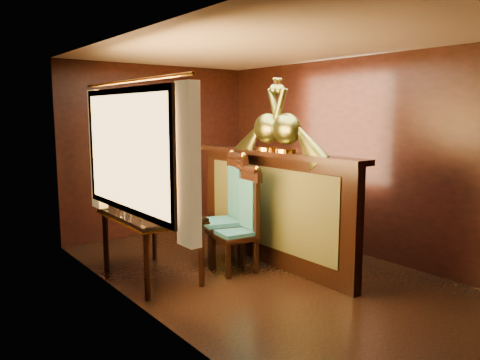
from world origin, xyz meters
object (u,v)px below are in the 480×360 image
Objects in this scene: peacock_right at (267,115)px; dining_table at (150,219)px; chair_left at (243,216)px; peacock_left at (287,115)px; chair_right at (231,205)px.

dining_table is at bearing 166.23° from peacock_right.
peacock_right reaches higher than chair_left.
chair_left is 1.25m from peacock_left.
chair_left is (0.97, -0.41, -0.03)m from dining_table.
chair_left is at bearing 147.27° from peacock_left.
dining_table is at bearing 164.42° from chair_left.
dining_table is 0.93× the size of chair_right.
peacock_left reaches higher than peacock_right.
chair_right is at bearing 120.98° from peacock_left.
chair_left is 0.33m from chair_right.
chair_left is 1.22m from peacock_right.
dining_table is 1.03m from chair_right.
chair_right is (0.06, 0.32, 0.07)m from chair_left.
peacock_left is (0.35, -0.58, 1.08)m from chair_right.
chair_left is at bearing -85.16° from chair_right.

